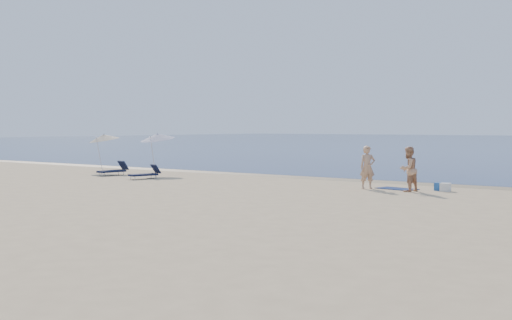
% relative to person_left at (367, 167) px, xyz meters
% --- Properties ---
extents(wet_sand_strip, '(240.00, 1.60, 0.00)m').
position_rel_person_left_xyz_m(wet_sand_strip, '(-3.76, 3.53, -0.88)').
color(wet_sand_strip, '#847254').
rests_on(wet_sand_strip, ground).
extents(person_left, '(0.75, 0.75, 1.76)m').
position_rel_person_left_xyz_m(person_left, '(0.00, 0.00, 0.00)').
color(person_left, tan).
rests_on(person_left, ground).
extents(person_right, '(0.90, 1.02, 1.76)m').
position_rel_person_left_xyz_m(person_right, '(1.79, -0.08, 0.00)').
color(person_right, tan).
rests_on(person_right, ground).
extents(beach_towel, '(1.72, 1.16, 0.03)m').
position_rel_person_left_xyz_m(beach_towel, '(1.01, 0.65, -0.87)').
color(beach_towel, '#0F1E4D').
rests_on(beach_towel, ground).
extents(white_bag, '(0.41, 0.36, 0.33)m').
position_rel_person_left_xyz_m(white_bag, '(2.93, 0.90, -0.72)').
color(white_bag, white).
rests_on(white_bag, ground).
extents(blue_cooler, '(0.44, 0.32, 0.31)m').
position_rel_person_left_xyz_m(blue_cooler, '(2.68, 1.05, -0.72)').
color(blue_cooler, '#1E52A3').
rests_on(blue_cooler, ground).
extents(umbrella_near, '(1.95, 1.98, 2.35)m').
position_rel_person_left_xyz_m(umbrella_near, '(-12.51, 0.58, 1.13)').
color(umbrella_near, silver).
rests_on(umbrella_near, ground).
extents(umbrella_far, '(2.21, 2.23, 2.28)m').
position_rel_person_left_xyz_m(umbrella_far, '(-16.24, 0.17, 1.06)').
color(umbrella_far, silver).
rests_on(umbrella_far, ground).
extents(lounger_left, '(0.70, 1.72, 0.74)m').
position_rel_person_left_xyz_m(lounger_left, '(-13.99, -1.15, -0.61)').
color(lounger_left, '#121932').
rests_on(lounger_left, ground).
extents(lounger_right, '(0.89, 1.65, 0.69)m').
position_rel_person_left_xyz_m(lounger_right, '(-10.98, -1.79, -0.63)').
color(lounger_right, black).
rests_on(lounger_right, ground).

